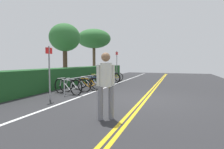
% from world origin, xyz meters
% --- Properties ---
extents(ground_plane, '(37.28, 10.72, 0.05)m').
position_xyz_m(ground_plane, '(0.00, 0.00, -0.03)').
color(ground_plane, '#2B2B2D').
extents(centre_line_yellow_inner, '(33.56, 0.10, 0.00)m').
position_xyz_m(centre_line_yellow_inner, '(0.00, -0.08, 0.00)').
color(centre_line_yellow_inner, gold).
rests_on(centre_line_yellow_inner, ground_plane).
extents(centre_line_yellow_outer, '(33.56, 0.10, 0.00)m').
position_xyz_m(centre_line_yellow_outer, '(0.00, 0.08, 0.00)').
color(centre_line_yellow_outer, gold).
rests_on(centre_line_yellow_outer, ground_plane).
extents(bike_lane_stripe_white, '(33.56, 0.12, 0.00)m').
position_xyz_m(bike_lane_stripe_white, '(0.00, 2.73, 0.00)').
color(bike_lane_stripe_white, white).
rests_on(bike_lane_stripe_white, ground_plane).
extents(bike_rack, '(7.18, 0.05, 0.75)m').
position_xyz_m(bike_rack, '(3.06, 3.47, 0.56)').
color(bike_rack, '#9EA0A5').
rests_on(bike_rack, ground_plane).
extents(bicycle_0, '(0.55, 1.78, 0.77)m').
position_xyz_m(bicycle_0, '(-0.01, 3.61, 0.36)').
color(bicycle_0, black).
rests_on(bicycle_0, ground_plane).
extents(bicycle_1, '(0.50, 1.66, 0.73)m').
position_xyz_m(bicycle_1, '(0.65, 3.60, 0.34)').
color(bicycle_1, black).
rests_on(bicycle_1, ground_plane).
extents(bicycle_2, '(0.46, 1.67, 0.72)m').
position_xyz_m(bicycle_2, '(1.35, 3.33, 0.34)').
color(bicycle_2, black).
rests_on(bicycle_2, ground_plane).
extents(bicycle_3, '(0.60, 1.70, 0.71)m').
position_xyz_m(bicycle_3, '(2.02, 3.51, 0.33)').
color(bicycle_3, black).
rests_on(bicycle_3, ground_plane).
extents(bicycle_4, '(0.55, 1.60, 0.69)m').
position_xyz_m(bicycle_4, '(2.80, 3.46, 0.32)').
color(bicycle_4, black).
rests_on(bicycle_4, ground_plane).
extents(bicycle_5, '(0.46, 1.72, 0.75)m').
position_xyz_m(bicycle_5, '(3.45, 3.54, 0.35)').
color(bicycle_5, black).
rests_on(bicycle_5, ground_plane).
extents(bicycle_6, '(0.46, 1.76, 0.69)m').
position_xyz_m(bicycle_6, '(4.16, 3.61, 0.32)').
color(bicycle_6, black).
rests_on(bicycle_6, ground_plane).
extents(bicycle_7, '(0.67, 1.71, 0.76)m').
position_xyz_m(bicycle_7, '(4.79, 3.38, 0.36)').
color(bicycle_7, black).
rests_on(bicycle_7, ground_plane).
extents(bicycle_8, '(0.67, 1.66, 0.77)m').
position_xyz_m(bicycle_8, '(5.40, 3.44, 0.36)').
color(bicycle_8, black).
rests_on(bicycle_8, ground_plane).
extents(bicycle_9, '(0.58, 1.65, 0.73)m').
position_xyz_m(bicycle_9, '(6.15, 3.53, 0.34)').
color(bicycle_9, black).
rests_on(bicycle_9, ground_plane).
extents(pedestrian, '(0.32, 0.42, 1.76)m').
position_xyz_m(pedestrian, '(-2.96, 0.53, 1.02)').
color(pedestrian, slate).
rests_on(pedestrian, ground_plane).
extents(sign_post_near, '(0.36, 0.06, 2.13)m').
position_xyz_m(sign_post_near, '(-1.42, 3.52, 1.29)').
color(sign_post_near, gray).
rests_on(sign_post_near, ground_plane).
extents(sign_post_far, '(0.36, 0.09, 2.40)m').
position_xyz_m(sign_post_far, '(7.05, 3.46, 1.43)').
color(sign_post_far, gray).
rests_on(sign_post_far, ground_plane).
extents(hedge_backdrop, '(16.13, 1.22, 1.13)m').
position_xyz_m(hedge_backdrop, '(4.56, 5.52, 0.57)').
color(hedge_backdrop, '#1C4C21').
rests_on(hedge_backdrop, ground_plane).
extents(tree_mid, '(2.33, 2.33, 4.42)m').
position_xyz_m(tree_mid, '(4.67, 6.86, 3.32)').
color(tree_mid, '#473323').
rests_on(tree_mid, ground_plane).
extents(tree_far_right, '(3.51, 3.51, 4.94)m').
position_xyz_m(tree_far_right, '(10.28, 7.04, 3.92)').
color(tree_far_right, brown).
rests_on(tree_far_right, ground_plane).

